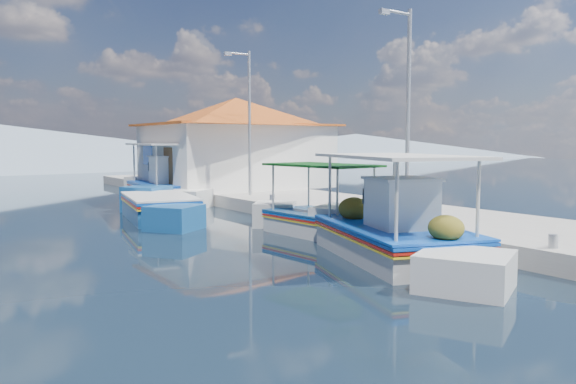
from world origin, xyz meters
TOP-DOWN VIEW (x-y plane):
  - ground at (0.00, 0.00)m, footprint 160.00×160.00m
  - quay at (5.90, 6.00)m, footprint 5.00×44.00m
  - bollards at (3.80, 5.25)m, footprint 0.20×17.20m
  - main_caique at (1.95, -0.07)m, footprint 4.09×7.82m
  - caique_green_canopy at (2.64, 3.58)m, footprint 2.17×6.21m
  - caique_blue_hull at (-0.09, 9.47)m, footprint 3.03×7.10m
  - caique_far at (2.47, 15.08)m, footprint 3.00×8.43m
  - harbor_building at (6.20, 15.00)m, footprint 10.49×10.49m
  - lamp_post_near at (4.51, 2.00)m, footprint 1.21×0.14m
  - lamp_post_far at (4.51, 11.00)m, footprint 1.21×0.14m
  - mountain_ridge at (6.54, 56.00)m, footprint 171.40×96.00m

SIDE VIEW (x-z plane):
  - ground at x=0.00m, z-range 0.00..0.00m
  - quay at x=5.90m, z-range 0.00..0.50m
  - caique_green_canopy at x=2.64m, z-range -0.82..1.51m
  - caique_blue_hull at x=-0.09m, z-range -0.30..0.99m
  - main_caique at x=1.95m, z-range -0.84..1.88m
  - caique_far at x=2.47m, z-range -0.93..2.03m
  - bollards at x=3.80m, z-range 0.50..0.80m
  - mountain_ridge at x=6.54m, z-range -0.71..4.79m
  - harbor_building at x=6.20m, z-range 0.58..4.98m
  - lamp_post_near at x=4.51m, z-range 0.85..6.85m
  - lamp_post_far at x=4.51m, z-range 0.85..6.85m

